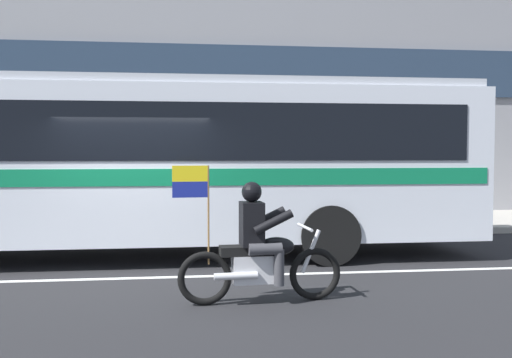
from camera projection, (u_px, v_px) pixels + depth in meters
ground_plane at (134, 270)px, 9.34m from camera, size 60.00×60.00×0.00m
sidewalk_curb at (152, 226)px, 14.39m from camera, size 28.00×3.80×0.15m
lane_center_stripe at (130, 278)px, 8.74m from camera, size 26.60×0.14×0.01m
office_building_facade at (155, 6)px, 16.36m from camera, size 28.00×0.89×12.28m
transit_bus at (124, 155)px, 10.40m from camera, size 12.94×2.63×3.22m
motorcycle_with_rider at (259, 251)px, 7.31m from camera, size 2.19×0.64×1.78m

